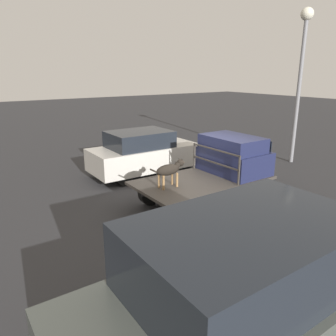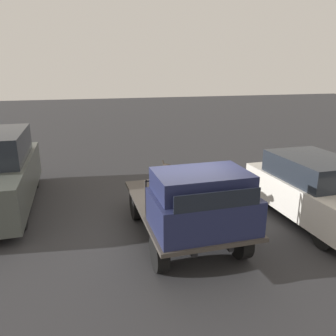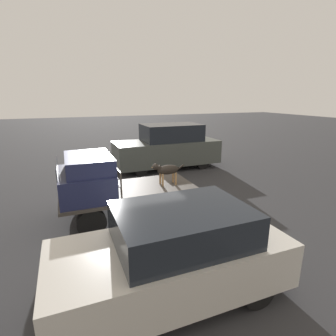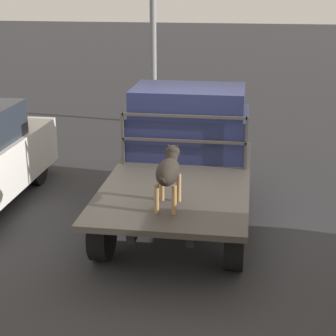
% 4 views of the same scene
% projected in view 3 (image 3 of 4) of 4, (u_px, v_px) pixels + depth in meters
% --- Properties ---
extents(ground_plane, '(80.00, 80.00, 0.00)m').
position_uv_depth(ground_plane, '(131.00, 214.00, 7.85)').
color(ground_plane, '#2D2D30').
extents(flatbed_truck, '(3.89, 2.05, 0.79)m').
position_uv_depth(flatbed_truck, '(130.00, 196.00, 7.70)').
color(flatbed_truck, black).
rests_on(flatbed_truck, ground).
extents(truck_cab, '(1.39, 1.93, 1.11)m').
position_uv_depth(truck_cab, '(87.00, 177.00, 7.08)').
color(truck_cab, '#1E2347').
rests_on(truck_cab, flatbed_truck).
extents(truck_headboard, '(0.04, 1.93, 0.81)m').
position_uv_depth(truck_headboard, '(114.00, 173.00, 7.34)').
color(truck_headboard, '#3D3833').
rests_on(truck_headboard, flatbed_truck).
extents(dog, '(1.08, 0.29, 0.74)m').
position_uv_depth(dog, '(166.00, 170.00, 7.93)').
color(dog, '#9E7547').
rests_on(dog, flatbed_truck).
extents(parked_sedan, '(4.01, 1.77, 1.64)m').
position_uv_depth(parked_sedan, '(174.00, 255.00, 4.44)').
color(parked_sedan, black).
rests_on(parked_sedan, ground).
extents(parked_pickup_far, '(4.99, 1.94, 2.13)m').
position_uv_depth(parked_pickup_far, '(168.00, 147.00, 12.67)').
color(parked_pickup_far, black).
rests_on(parked_pickup_far, ground).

